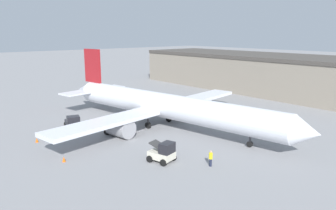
% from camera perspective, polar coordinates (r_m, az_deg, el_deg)
% --- Properties ---
extents(ground_plane, '(400.00, 400.00, 0.00)m').
position_cam_1_polar(ground_plane, '(46.11, 0.00, -3.89)').
color(ground_plane, gray).
extents(terminal_building, '(66.68, 17.65, 8.17)m').
position_cam_1_polar(terminal_building, '(76.60, 17.62, 5.27)').
color(terminal_building, gray).
rests_on(terminal_building, ground_plane).
extents(airplane, '(41.27, 35.31, 10.33)m').
position_cam_1_polar(airplane, '(46.01, -0.94, -0.17)').
color(airplane, silver).
rests_on(airplane, ground_plane).
extents(ground_crew_worker, '(0.36, 0.36, 1.65)m').
position_cam_1_polar(ground_crew_worker, '(33.15, 7.45, -9.12)').
color(ground_crew_worker, '#1E2338').
rests_on(ground_crew_worker, ground_plane).
extents(baggage_tug, '(3.72, 2.88, 1.91)m').
position_cam_1_polar(baggage_tug, '(47.12, -16.23, -2.93)').
color(baggage_tug, '#2D2D33').
rests_on(baggage_tug, ground_plane).
extents(belt_loader_truck, '(2.87, 2.55, 2.16)m').
position_cam_1_polar(belt_loader_truck, '(33.91, -0.87, -8.27)').
color(belt_loader_truck, beige).
rests_on(belt_loader_truck, ground_plane).
extents(pushback_tug, '(3.14, 2.87, 2.32)m').
position_cam_1_polar(pushback_tug, '(43.33, -8.81, -3.69)').
color(pushback_tug, beige).
rests_on(pushback_tug, ground_plane).
extents(safety_cone_near, '(0.36, 0.36, 0.55)m').
position_cam_1_polar(safety_cone_near, '(35.82, -17.68, -8.99)').
color(safety_cone_near, '#EF590F').
rests_on(safety_cone_near, ground_plane).
extents(safety_cone_far, '(0.36, 0.36, 0.55)m').
position_cam_1_polar(safety_cone_far, '(42.96, -21.88, -5.70)').
color(safety_cone_far, '#EF590F').
rests_on(safety_cone_far, ground_plane).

